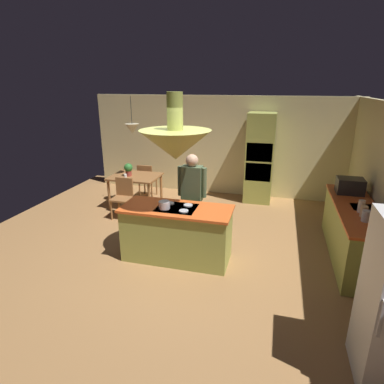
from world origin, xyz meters
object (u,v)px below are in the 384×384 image
oven_tower (260,158)px  cooking_pot_on_cooktop (164,205)px  chair_by_back_wall (147,178)px  canister_tea (361,206)px  canister_flour (367,216)px  canister_sugar (364,211)px  person_at_island (192,193)px  cup_on_table (125,176)px  dining_table (135,180)px  chair_facing_island (123,195)px  kitchen_island (177,233)px  microwave_on_counter (350,186)px  potted_plant_on_table (128,169)px

oven_tower → cooking_pot_on_cooktop: (-1.26, -3.37, -0.09)m
oven_tower → chair_by_back_wall: size_ratio=2.51×
canister_tea → cooking_pot_on_cooktop: (-3.00, -0.69, -0.02)m
canister_flour → canister_tea: (0.00, 0.36, 0.02)m
canister_tea → canister_sugar: bearing=-90.0°
person_at_island → cup_on_table: person_at_island is taller
chair_by_back_wall → cup_on_table: 0.96m
oven_tower → dining_table: oven_tower is taller
oven_tower → chair_facing_island: (-2.80, -1.81, -0.59)m
oven_tower → canister_sugar: 3.35m
chair_by_back_wall → canister_flour: size_ratio=5.34×
kitchen_island → chair_facing_island: 2.22m
chair_facing_island → canister_flour: (4.54, -1.23, 0.50)m
chair_by_back_wall → canister_sugar: 5.16m
kitchen_island → dining_table: 2.71m
cup_on_table → chair_facing_island: bearing=-72.7°
chair_facing_island → chair_by_back_wall: (0.00, 1.34, 0.00)m
kitchen_island → chair_by_back_wall: size_ratio=2.08×
person_at_island → chair_by_back_wall: (-1.79, 2.12, -0.45)m
microwave_on_counter → cooking_pot_on_cooktop: (-3.00, -1.65, -0.06)m
potted_plant_on_table → canister_tea: size_ratio=1.50×
dining_table → kitchen_island: bearing=-51.0°
cup_on_table → potted_plant_on_table: bearing=89.8°
chair_facing_island → canister_sugar: size_ratio=5.13×
potted_plant_on_table → canister_tea: bearing=-17.7°
canister_tea → microwave_on_counter: (0.00, 0.96, 0.04)m
oven_tower → chair_by_back_wall: (-2.80, -0.47, -0.59)m
kitchen_island → canister_flour: 2.90m
chair_facing_island → microwave_on_counter: 4.57m
dining_table → microwave_on_counter: 4.59m
cup_on_table → canister_tea: (4.68, -1.32, 0.21)m
chair_by_back_wall → potted_plant_on_table: potted_plant_on_table is taller
chair_facing_island → cup_on_table: bearing=107.3°
chair_by_back_wall → canister_sugar: canister_sugar is taller
microwave_on_counter → chair_by_back_wall: bearing=164.6°
cup_on_table → microwave_on_counter: bearing=-4.3°
chair_by_back_wall → oven_tower: bearing=-170.4°
potted_plant_on_table → canister_flour: (4.68, -1.86, 0.07)m
chair_by_back_wall → potted_plant_on_table: bearing=79.1°
kitchen_island → dining_table: (-1.70, 2.10, 0.20)m
person_at_island → chair_by_back_wall: size_ratio=1.92×
canister_flour → chair_facing_island: bearing=164.8°
microwave_on_counter → cooking_pot_on_cooktop: 3.43m
canister_tea → cooking_pot_on_cooktop: 3.08m
kitchen_island → oven_tower: oven_tower is taller
oven_tower → cup_on_table: (-2.94, -1.37, -0.29)m
cup_on_table → cooking_pot_on_cooktop: 2.62m
canister_tea → microwave_on_counter: 0.97m
oven_tower → canister_flour: (1.74, -3.05, -0.09)m
microwave_on_counter → cooking_pot_on_cooktop: size_ratio=2.56×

